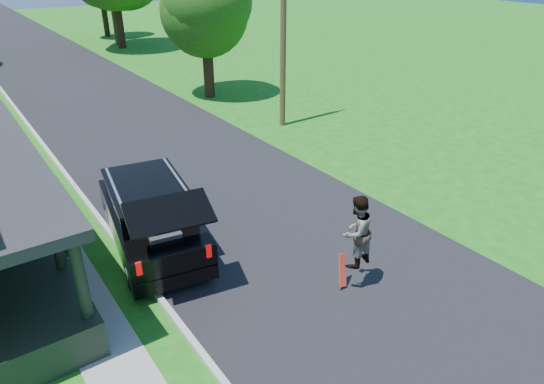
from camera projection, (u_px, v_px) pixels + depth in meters
ground at (344, 284)px, 12.21m from camera, size 140.00×140.00×0.00m
street at (98, 101)px, 26.83m from camera, size 8.00×120.00×0.02m
curb at (19, 113)px, 24.76m from camera, size 0.15×120.00×0.12m
black_suv at (151, 217)px, 13.35m from camera, size 2.88×5.67×2.52m
skateboarder at (356, 232)px, 11.42m from camera, size 0.98×0.81×1.85m
skateboard at (343, 271)px, 11.96m from camera, size 0.40×0.33×0.81m
tree_right_near at (204, 3)px, 25.32m from camera, size 6.11×5.66×7.40m
utility_pole_near at (283, 16)px, 20.93m from camera, size 1.65×0.28×9.57m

